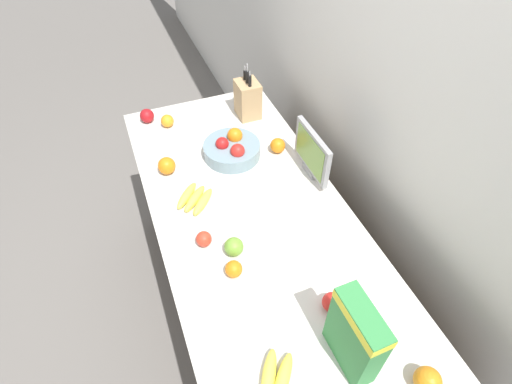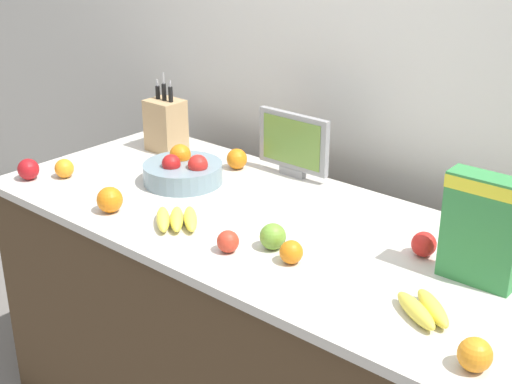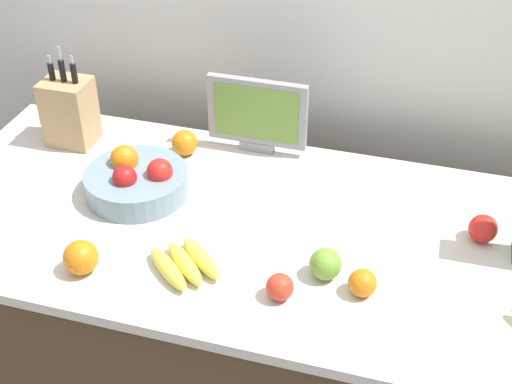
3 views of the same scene
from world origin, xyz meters
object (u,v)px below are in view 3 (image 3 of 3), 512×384
(apple_rear, at_px, (325,264))
(orange_back_center, at_px, (184,143))
(fruit_bowl, at_px, (136,180))
(banana_bunch_right, at_px, (185,264))
(apple_by_knife_block, at_px, (280,287))
(apple_front, at_px, (483,229))
(small_monitor, at_px, (257,114))
(orange_mid_left, at_px, (362,283))
(orange_front_center, at_px, (81,257))
(knife_block, at_px, (69,111))

(apple_rear, height_order, orange_back_center, same)
(fruit_bowl, bearing_deg, orange_back_center, 76.35)
(banana_bunch_right, bearing_deg, apple_by_knife_block, -6.51)
(banana_bunch_right, distance_m, apple_by_knife_block, 0.25)
(fruit_bowl, bearing_deg, apple_front, 3.53)
(small_monitor, xyz_separation_m, orange_back_center, (-0.21, -0.08, -0.09))
(banana_bunch_right, distance_m, apple_rear, 0.34)
(apple_rear, height_order, apple_front, apple_rear)
(apple_front, distance_m, orange_mid_left, 0.39)
(apple_by_knife_block, xyz_separation_m, apple_rear, (0.09, 0.10, 0.01))
(small_monitor, relative_size, orange_front_center, 3.51)
(banana_bunch_right, xyz_separation_m, orange_front_center, (-0.24, -0.07, 0.02))
(knife_block, distance_m, orange_mid_left, 1.07)
(small_monitor, relative_size, apple_rear, 3.84)
(knife_block, relative_size, apple_by_knife_block, 4.83)
(apple_by_knife_block, height_order, apple_rear, apple_rear)
(banana_bunch_right, distance_m, orange_back_center, 0.53)
(apple_by_knife_block, bearing_deg, orange_back_center, 129.79)
(small_monitor, relative_size, apple_by_knife_block, 4.56)
(small_monitor, xyz_separation_m, orange_mid_left, (0.41, -0.54, -0.09))
(banana_bunch_right, bearing_deg, orange_front_center, -163.11)
(orange_mid_left, xyz_separation_m, orange_back_center, (-0.62, 0.46, 0.01))
(knife_block, xyz_separation_m, small_monitor, (0.57, 0.11, 0.02))
(small_monitor, xyz_separation_m, apple_rear, (0.32, -0.50, -0.09))
(orange_front_center, xyz_separation_m, orange_mid_left, (0.67, 0.11, -0.01))
(apple_front, distance_m, orange_front_center, 1.01)
(apple_by_knife_block, bearing_deg, fruit_bowl, 149.16)
(apple_by_knife_block, xyz_separation_m, orange_front_center, (-0.49, -0.04, 0.01))
(banana_bunch_right, bearing_deg, knife_block, 139.67)
(apple_front, bearing_deg, orange_front_center, -157.05)
(small_monitor, xyz_separation_m, apple_front, (0.68, -0.25, -0.09))
(small_monitor, xyz_separation_m, banana_bunch_right, (-0.02, -0.57, -0.11))
(apple_by_knife_block, distance_m, orange_back_center, 0.68)
(apple_rear, bearing_deg, apple_front, 34.72)
(apple_by_knife_block, distance_m, apple_front, 0.57)
(orange_front_center, distance_m, orange_back_center, 0.57)
(orange_mid_left, bearing_deg, fruit_bowl, 161.43)
(fruit_bowl, bearing_deg, small_monitor, 49.87)
(fruit_bowl, relative_size, orange_front_center, 3.33)
(knife_block, bearing_deg, orange_front_center, -60.21)
(small_monitor, relative_size, orange_back_center, 3.85)
(orange_back_center, bearing_deg, banana_bunch_right, -69.14)
(knife_block, bearing_deg, fruit_bowl, -33.41)
(orange_back_center, bearing_deg, apple_front, -11.00)
(knife_block, height_order, fruit_bowl, knife_block)
(small_monitor, height_order, banana_bunch_right, small_monitor)
(apple_by_knife_block, relative_size, orange_mid_left, 0.97)
(small_monitor, bearing_deg, apple_rear, -57.80)
(small_monitor, bearing_deg, apple_by_knife_block, -69.18)
(banana_bunch_right, xyz_separation_m, apple_front, (0.69, 0.32, 0.02))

